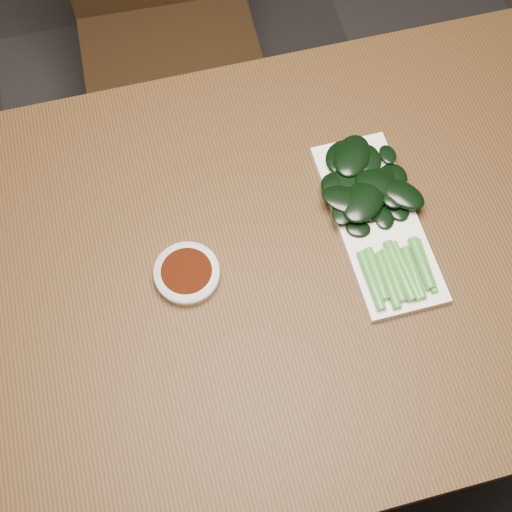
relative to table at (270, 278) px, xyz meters
name	(u,v)px	position (x,y,z in m)	size (l,w,h in m)	color
ground	(265,389)	(0.00, 0.00, -0.68)	(6.00, 6.00, 0.00)	#2A2727
table	(270,278)	(0.00, 0.00, 0.00)	(1.40, 0.80, 0.75)	#442B13
chair_far	(166,26)	(-0.04, 0.78, -0.19)	(0.44, 0.44, 0.89)	black
sauce_bowl	(187,274)	(-0.13, 0.00, 0.08)	(0.10, 0.10, 0.02)	white
serving_plate	(377,222)	(0.18, 0.02, 0.08)	(0.13, 0.32, 0.01)	white
gai_lan	(373,204)	(0.18, 0.04, 0.10)	(0.18, 0.32, 0.03)	#438E31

